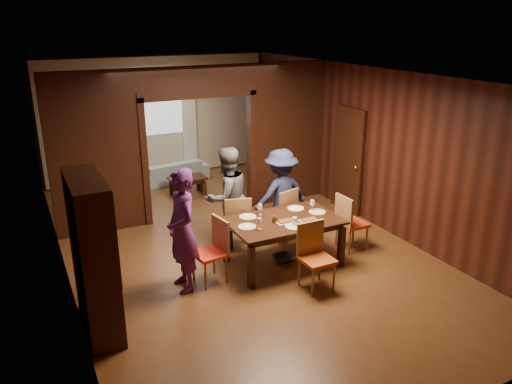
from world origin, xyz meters
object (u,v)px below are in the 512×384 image
person_grey (227,198)px  chair_far_l (237,222)px  hutch (93,256)px  chair_left (209,252)px  sofa (171,171)px  chair_right (352,222)px  person_purple (182,231)px  dining_table (283,242)px  chair_far_r (280,214)px  chair_near (317,258)px  coffee_table (188,186)px  person_navy (281,194)px

person_grey → chair_far_l: bearing=97.4°
hutch → chair_left: bearing=15.9°
sofa → chair_right: bearing=99.1°
person_purple → dining_table: person_purple is taller
chair_far_l → dining_table: bearing=133.5°
chair_far_r → chair_far_l: bearing=-17.4°
sofa → hutch: bearing=54.5°
person_grey → chair_far_l: person_grey is taller
person_grey → dining_table: 1.26m
person_grey → chair_near: size_ratio=1.78×
coffee_table → chair_right: 4.16m
coffee_table → chair_far_l: 2.99m
chair_left → chair_far_r: size_ratio=1.00×
person_navy → chair_right: person_navy is taller
dining_table → coffee_table: bearing=94.3°
person_purple → chair_left: bearing=89.3°
person_navy → coffee_table: 3.05m
sofa → coffee_table: sofa is taller
coffee_table → chair_far_l: (-0.15, -2.98, 0.28)m
person_purple → person_navy: 2.31m
dining_table → person_navy: bearing=63.6°
chair_far_l → hutch: (-2.49, -1.32, 0.52)m
chair_far_r → person_purple: bearing=5.5°
chair_near → chair_far_r: bearing=78.1°
person_grey → chair_right: person_grey is taller
dining_table → chair_left: 1.26m
chair_right → person_purple: bearing=88.4°
person_navy → sofa: bearing=-82.8°
person_grey → sofa: 3.86m
chair_far_l → chair_right: bearing=169.8°
chair_left → chair_far_r: (1.65, 0.84, 0.00)m
person_navy → dining_table: 1.11m
chair_far_r → hutch: hutch is taller
person_navy → hutch: (-3.38, -1.40, 0.19)m
coffee_table → chair_left: bearing=-104.3°
chair_far_r → chair_near: same height
chair_left → chair_far_l: bearing=126.5°
person_purple → person_grey: size_ratio=1.04×
hutch → person_navy: bearing=22.6°
hutch → dining_table: bearing=9.5°
sofa → chair_left: chair_left is taller
coffee_table → hutch: (-2.64, -4.30, 0.80)m
person_navy → chair_far_r: (-0.06, -0.09, -0.33)m
person_navy → dining_table: person_navy is taller
chair_far_l → hutch: 2.87m
coffee_table → chair_far_r: bearing=-77.2°
person_purple → chair_near: bearing=61.7°
person_purple → chair_far_r: person_purple is taller
chair_right → chair_far_l: size_ratio=1.00×
chair_left → chair_near: 1.57m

